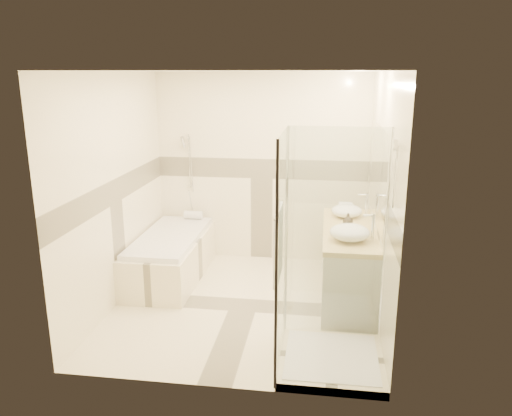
# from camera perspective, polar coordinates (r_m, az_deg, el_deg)

# --- Properties ---
(room) EXTENTS (2.82, 3.02, 2.52)m
(room) POSITION_cam_1_polar(r_m,az_deg,el_deg) (5.19, -0.85, 1.55)
(room) COLOR #FBEFC8
(room) RESTS_ON ground
(bathtub) EXTENTS (0.75, 1.70, 0.56)m
(bathtub) POSITION_cam_1_polar(r_m,az_deg,el_deg) (6.31, -9.70, -5.20)
(bathtub) COLOR #FFF3CB
(bathtub) RESTS_ON ground
(vanity) EXTENTS (0.58, 1.62, 0.85)m
(vanity) POSITION_cam_1_polar(r_m,az_deg,el_deg) (5.67, 10.45, -6.34)
(vanity) COLOR white
(vanity) RESTS_ON ground
(shower_enclosure) EXTENTS (0.96, 0.93, 2.04)m
(shower_enclosure) POSITION_cam_1_polar(r_m,az_deg,el_deg) (4.47, 7.29, -11.23)
(shower_enclosure) COLOR #FFF3CB
(shower_enclosure) RESTS_ON ground
(vessel_sink_near) EXTENTS (0.36, 0.36, 0.14)m
(vessel_sink_near) POSITION_cam_1_polar(r_m,az_deg,el_deg) (5.93, 10.33, -0.33)
(vessel_sink_near) COLOR white
(vessel_sink_near) RESTS_ON vanity
(vessel_sink_far) EXTENTS (0.41, 0.41, 0.16)m
(vessel_sink_far) POSITION_cam_1_polar(r_m,az_deg,el_deg) (5.11, 10.67, -2.76)
(vessel_sink_far) COLOR white
(vessel_sink_far) RESTS_ON vanity
(faucet_near) EXTENTS (0.12, 0.03, 0.29)m
(faucet_near) POSITION_cam_1_polar(r_m,az_deg,el_deg) (5.92, 12.46, 0.49)
(faucet_near) COLOR silver
(faucet_near) RESTS_ON vanity
(faucet_far) EXTENTS (0.12, 0.03, 0.28)m
(faucet_far) POSITION_cam_1_polar(r_m,az_deg,el_deg) (5.10, 13.13, -1.95)
(faucet_far) COLOR silver
(faucet_far) RESTS_ON vanity
(amenity_bottle_a) EXTENTS (0.07, 0.07, 0.14)m
(amenity_bottle_a) POSITION_cam_1_polar(r_m,az_deg,el_deg) (5.37, 10.55, -2.00)
(amenity_bottle_a) COLOR black
(amenity_bottle_a) RESTS_ON vanity
(amenity_bottle_b) EXTENTS (0.15, 0.15, 0.14)m
(amenity_bottle_b) POSITION_cam_1_polar(r_m,az_deg,el_deg) (5.58, 10.46, -1.32)
(amenity_bottle_b) COLOR black
(amenity_bottle_b) RESTS_ON vanity
(folded_towels) EXTENTS (0.18, 0.28, 0.09)m
(folded_towels) POSITION_cam_1_polar(r_m,az_deg,el_deg) (6.15, 10.25, -0.02)
(folded_towels) COLOR white
(folded_towels) RESTS_ON vanity
(rolled_towel) EXTENTS (0.24, 0.11, 0.11)m
(rolled_towel) POSITION_cam_1_polar(r_m,az_deg,el_deg) (6.83, -7.16, -0.80)
(rolled_towel) COLOR white
(rolled_towel) RESTS_ON bathtub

